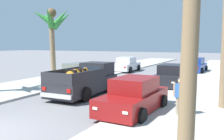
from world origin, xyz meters
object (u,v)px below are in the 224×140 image
at_px(car_right_near, 78,74).
at_px(pedestrian, 180,95).
at_px(palm_tree_left_mid, 53,24).
at_px(pickup_truck, 86,81).
at_px(car_left_mid, 127,65).
at_px(car_right_far, 134,97).
at_px(car_left_near, 171,76).
at_px(car_left_far, 195,66).

bearing_deg(car_right_near, pedestrian, -31.98).
bearing_deg(car_right_near, palm_tree_left_mid, 159.77).
bearing_deg(palm_tree_left_mid, pedestrian, -28.93).
bearing_deg(pickup_truck, car_left_mid, 102.66).
bearing_deg(car_left_mid, car_right_far, -65.33).
xyz_separation_m(car_left_near, car_left_mid, (-6.58, 7.35, 0.00)).
bearing_deg(car_left_mid, car_left_far, 18.41).
bearing_deg(car_left_mid, pedestrian, -59.14).
bearing_deg(car_right_near, pickup_truck, -49.68).
height_order(pickup_truck, pedestrian, pickup_truck).
relative_size(car_left_near, car_left_far, 0.99).
relative_size(car_left_near, car_right_near, 1.00).
relative_size(car_left_near, car_left_mid, 0.99).
distance_m(car_right_far, pedestrian, 1.94).
bearing_deg(pedestrian, car_right_far, -174.02).
bearing_deg(palm_tree_left_mid, pickup_truck, -36.31).
xyz_separation_m(car_left_mid, pedestrian, (8.69, -14.55, 0.20)).
bearing_deg(car_left_mid, car_left_near, -48.15).
distance_m(car_right_near, car_left_mid, 9.12).
height_order(car_left_far, pedestrian, pedestrian).
bearing_deg(car_left_mid, car_right_near, -90.07).
xyz_separation_m(car_right_near, pedestrian, (8.71, -5.44, 0.20)).
height_order(car_right_near, palm_tree_left_mid, palm_tree_left_mid).
xyz_separation_m(palm_tree_left_mid, pedestrian, (12.10, -6.69, -3.70)).
relative_size(car_right_far, pedestrian, 2.71).
xyz_separation_m(pickup_truck, car_left_far, (3.97, 14.66, -0.10)).
bearing_deg(car_right_near, car_right_far, -39.70).
relative_size(car_right_near, car_left_far, 0.99).
bearing_deg(car_right_far, pedestrian, 5.98).
distance_m(car_left_far, pedestrian, 16.91).
height_order(car_left_near, car_left_far, same).
relative_size(pickup_truck, car_left_far, 1.22).
xyz_separation_m(car_left_mid, palm_tree_left_mid, (-3.40, -7.87, 3.90)).
bearing_deg(car_left_near, palm_tree_left_mid, -177.02).
bearing_deg(car_left_far, pickup_truck, -105.15).
xyz_separation_m(car_right_far, pedestrian, (1.92, 0.20, 0.20)).
xyz_separation_m(car_right_near, car_right_far, (6.79, -5.64, 0.00)).
distance_m(car_right_far, palm_tree_left_mid, 12.90).
height_order(car_right_far, palm_tree_left_mid, palm_tree_left_mid).
bearing_deg(car_right_near, car_left_near, 15.02).
relative_size(palm_tree_left_mid, pedestrian, 3.75).
distance_m(car_left_far, car_right_far, 17.00).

